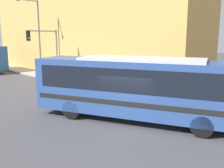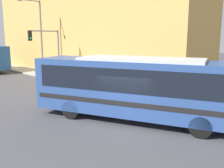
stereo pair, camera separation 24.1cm
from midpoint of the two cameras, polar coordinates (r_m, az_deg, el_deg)
name	(u,v)px [view 2 (the right image)]	position (r m, az deg, el deg)	size (l,w,h in m)	color
ground_plane	(129,125)	(12.68, 4.40, -9.39)	(120.00, 120.00, 0.00)	#47474C
sidewalk	(36,72)	(31.75, -16.85, 2.62)	(2.91, 70.00, 0.18)	#A8A399
building_facade	(82,25)	(30.89, -6.54, 13.19)	(6.00, 30.56, 11.36)	tan
city_bus	(140,85)	(12.89, 6.99, -0.26)	(6.42, 11.44, 3.32)	#2D4C8C
fire_hydrant	(133,88)	(18.72, 5.27, -1.00)	(0.28, 0.38, 0.75)	#999999
traffic_light_pole	(48,45)	(25.19, -14.15, 8.60)	(3.28, 0.35, 4.85)	slate
parking_meter	(83,74)	(22.78, -6.39, 2.39)	(0.14, 0.14, 1.30)	slate
street_lamp	(39,32)	(28.55, -16.20, 11.36)	(2.56, 0.28, 7.95)	slate
pedestrian_near_corner	(63,69)	(26.94, -10.88, 3.47)	(0.34, 0.34, 1.64)	slate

